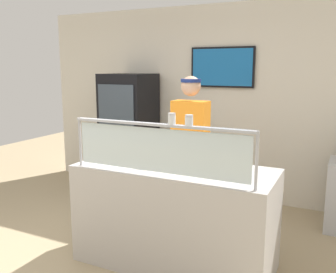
# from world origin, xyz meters

# --- Properties ---
(ground_plane) EXTENTS (12.00, 12.00, 0.00)m
(ground_plane) POSITION_xyz_m (0.91, 1.00, 0.00)
(ground_plane) COLOR tan
(ground_plane) RESTS_ON ground
(shop_rear_unit) EXTENTS (6.22, 0.13, 2.70)m
(shop_rear_unit) POSITION_xyz_m (0.91, 2.43, 1.36)
(shop_rear_unit) COLOR silver
(shop_rear_unit) RESTS_ON ground
(serving_counter) EXTENTS (1.82, 0.77, 0.95)m
(serving_counter) POSITION_xyz_m (0.91, 0.39, 0.47)
(serving_counter) COLOR #BCB7B2
(serving_counter) RESTS_ON ground
(sneeze_guard) EXTENTS (1.65, 0.06, 0.45)m
(sneeze_guard) POSITION_xyz_m (0.91, 0.06, 1.23)
(sneeze_guard) COLOR #B2B5BC
(sneeze_guard) RESTS_ON serving_counter
(pizza_tray) EXTENTS (0.46, 0.46, 0.04)m
(pizza_tray) POSITION_xyz_m (0.68, 0.40, 0.97)
(pizza_tray) COLOR #9EA0A8
(pizza_tray) RESTS_ON serving_counter
(pizza_server) EXTENTS (0.14, 0.29, 0.01)m
(pizza_server) POSITION_xyz_m (0.71, 0.38, 0.99)
(pizza_server) COLOR #ADAFB7
(pizza_server) RESTS_ON pizza_tray
(parmesan_shaker) EXTENTS (0.06, 0.06, 0.09)m
(parmesan_shaker) POSITION_xyz_m (1.04, 0.06, 1.44)
(parmesan_shaker) COLOR white
(parmesan_shaker) RESTS_ON sneeze_guard
(pepper_flake_shaker) EXTENTS (0.06, 0.06, 0.09)m
(pepper_flake_shaker) POSITION_xyz_m (1.19, 0.06, 1.44)
(pepper_flake_shaker) COLOR white
(pepper_flake_shaker) RESTS_ON sneeze_guard
(worker_figure) EXTENTS (0.41, 0.50, 1.76)m
(worker_figure) POSITION_xyz_m (0.79, 1.04, 1.01)
(worker_figure) COLOR #23232D
(worker_figure) RESTS_ON ground
(drink_fridge) EXTENTS (0.67, 0.67, 1.76)m
(drink_fridge) POSITION_xyz_m (-0.58, 1.99, 0.88)
(drink_fridge) COLOR black
(drink_fridge) RESTS_ON ground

